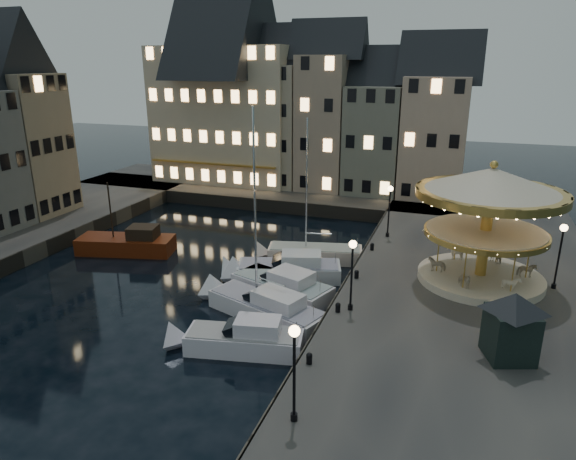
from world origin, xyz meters
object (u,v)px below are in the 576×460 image
at_px(streetlamp_c, 389,204).
at_px(motorboat_d, 277,285).
at_px(motorboat_e, 283,270).
at_px(motorboat_c, 262,306).
at_px(carousel, 489,204).
at_px(ticket_kiosk, 513,315).
at_px(bollard_d, 372,246).
at_px(motorboat_b, 237,340).
at_px(bollard_c, 357,274).
at_px(bollard_b, 338,307).
at_px(streetlamp_a, 294,360).
at_px(red_fishing_boat, 128,244).
at_px(streetlamp_d, 561,247).
at_px(bollard_a, 309,358).
at_px(motorboat_f, 308,254).
at_px(streetlamp_b, 352,265).

xyz_separation_m(streetlamp_c, motorboat_d, (-5.60, -10.43, -3.38)).
bearing_deg(motorboat_e, motorboat_c, -83.23).
xyz_separation_m(streetlamp_c, motorboat_c, (-5.40, -13.64, -3.34)).
height_order(carousel, ticket_kiosk, carousel).
xyz_separation_m(bollard_d, motorboat_b, (-4.58, -14.17, -0.96)).
bearing_deg(bollard_c, bollard_b, -90.00).
bearing_deg(motorboat_b, bollard_c, 62.18).
height_order(motorboat_b, ticket_kiosk, ticket_kiosk).
relative_size(streetlamp_a, red_fishing_boat, 0.52).
xyz_separation_m(bollard_c, motorboat_c, (-4.80, -4.64, -0.92)).
bearing_deg(streetlamp_d, bollard_d, 165.85).
height_order(motorboat_b, red_fishing_boat, red_fishing_boat).
distance_m(red_fishing_boat, ticket_kiosk, 29.28).
bearing_deg(bollard_a, motorboat_f, 107.45).
relative_size(bollard_d, motorboat_d, 0.07).
relative_size(bollard_c, motorboat_e, 0.07).
xyz_separation_m(bollard_b, bollard_c, (0.00, 5.00, 0.00)).
xyz_separation_m(bollard_a, motorboat_b, (-4.58, 1.83, -0.96)).
bearing_deg(streetlamp_d, motorboat_e, -175.61).
xyz_separation_m(streetlamp_b, motorboat_c, (-5.40, -0.14, -3.34)).
bearing_deg(carousel, red_fishing_boat, -179.52).
relative_size(bollard_a, motorboat_c, 0.05).
height_order(bollard_a, carousel, carousel).
height_order(streetlamp_d, bollard_c, streetlamp_d).
relative_size(motorboat_b, ticket_kiosk, 1.91).
bearing_deg(red_fishing_boat, motorboat_f, 12.47).
bearing_deg(motorboat_b, motorboat_f, 91.30).
bearing_deg(motorboat_c, motorboat_e, 96.77).
distance_m(motorboat_d, ticket_kiosk, 15.08).
relative_size(streetlamp_b, motorboat_f, 0.38).
relative_size(bollard_b, bollard_c, 1.00).
relative_size(streetlamp_b, streetlamp_d, 1.00).
relative_size(bollard_c, motorboat_c, 0.05).
distance_m(bollard_d, motorboat_c, 11.25).
bearing_deg(streetlamp_a, bollard_d, 91.72).
bearing_deg(streetlamp_d, bollard_c, -168.14).
relative_size(motorboat_b, motorboat_f, 0.67).
bearing_deg(streetlamp_b, motorboat_e, 137.05).
bearing_deg(streetlamp_d, carousel, -175.27).
bearing_deg(bollard_d, bollard_a, -90.00).
xyz_separation_m(motorboat_c, motorboat_d, (-0.21, 3.21, -0.04)).
distance_m(streetlamp_c, motorboat_c, 15.04).
relative_size(bollard_d, motorboat_c, 0.05).
bearing_deg(carousel, bollard_b, -136.66).
bearing_deg(bollard_b, carousel, 43.34).
distance_m(motorboat_b, motorboat_f, 13.72).
distance_m(streetlamp_a, streetlamp_d, 20.41).
height_order(bollard_b, motorboat_d, motorboat_d).
distance_m(bollard_d, ticket_kiosk, 15.29).
height_order(streetlamp_b, streetlamp_c, same).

